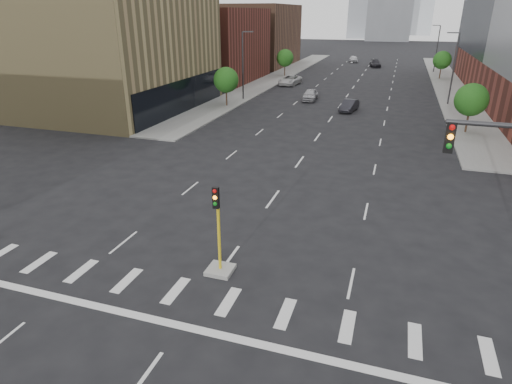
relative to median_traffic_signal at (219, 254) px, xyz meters
The scene contains 18 objects.
sidewalk_left_far 66.75m from the median_traffic_signal, 102.99° to the left, with size 5.00×92.00×0.15m, color gray.
sidewalk_right_far 66.75m from the median_traffic_signal, 77.01° to the left, with size 5.00×92.00×0.15m, color gray.
building_left_mid 41.90m from the median_traffic_signal, 131.55° to the left, with size 20.00×24.00×14.00m, color #A08E5A.
building_left_far_a 63.52m from the median_traffic_signal, 115.74° to the left, with size 20.00×22.00×12.00m, color brown.
building_left_far_b 87.64m from the median_traffic_signal, 108.32° to the left, with size 20.00×24.00×13.00m, color brown.
median_traffic_signal is the anchor object (origin of this frame).
streetlight_right_a 48.12m from the median_traffic_signal, 73.76° to the left, with size 1.60×0.22×9.07m.
streetlight_right_b 82.23m from the median_traffic_signal, 80.60° to the left, with size 1.60×0.22×9.07m.
streetlight_left 43.36m from the median_traffic_signal, 108.10° to the left, with size 1.60×0.22×9.07m.
tree_left_near 38.73m from the median_traffic_signal, 111.23° to the left, with size 3.20×3.20×4.85m.
tree_left_far 67.54m from the median_traffic_signal, 101.97° to the left, with size 3.20×3.20×4.85m.
tree_right_near 34.13m from the median_traffic_signal, 65.72° to the left, with size 3.20×3.20×4.85m.
tree_right_far 72.44m from the median_traffic_signal, 78.85° to the left, with size 3.20×3.20×4.85m.
car_near_left 43.73m from the median_traffic_signal, 95.95° to the left, with size 1.83×4.56×1.55m, color #9E9DA2.
car_mid_right 38.06m from the median_traffic_signal, 87.74° to the left, with size 1.49×4.27×1.41m, color #232329.
car_far_left 57.12m from the median_traffic_signal, 100.59° to the left, with size 2.70×5.85×1.63m, color #B2B2B2.
car_deep_right 87.10m from the median_traffic_signal, 89.01° to the left, with size 2.15×5.29×1.54m, color black.
car_distant 95.94m from the median_traffic_signal, 92.52° to the left, with size 1.88×4.67×1.59m, color silver.
Camera 1 is at (6.94, -6.82, 11.33)m, focal length 30.00 mm.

